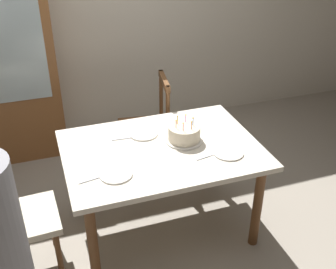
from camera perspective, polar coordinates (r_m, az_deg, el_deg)
ground at (r=3.49m, az=-0.79°, el=-12.37°), size 6.40×6.40×0.00m
back_wall at (r=4.50m, az=-8.63°, el=16.21°), size 6.40×0.10×2.60m
dining_table at (r=3.08m, az=-0.88°, el=-3.28°), size 1.41×1.01×0.76m
birthday_cake at (r=3.08m, az=2.22°, el=0.09°), size 0.28×0.28×0.19m
plate_near_celebrant at (r=2.77m, az=-7.13°, el=-5.40°), size 0.22×0.22×0.01m
plate_far_side at (r=3.20m, az=-3.37°, el=0.12°), size 0.22×0.22×0.01m
plate_near_guest at (r=2.99m, az=8.22°, el=-2.45°), size 0.22×0.22×0.01m
fork_near_celebrant at (r=2.75m, az=-10.39°, el=-6.05°), size 0.18×0.05×0.01m
fork_far_side at (r=3.15m, az=-6.08°, el=-0.54°), size 0.18×0.03×0.01m
fork_near_guest at (r=2.94m, az=5.36°, el=-2.99°), size 0.18×0.05×0.01m
chair_spindle_back at (r=3.89m, az=-2.95°, el=0.84°), size 0.50×0.50×0.95m
chair_upholstered at (r=2.99m, az=-20.92°, el=-9.96°), size 0.46×0.46×0.95m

